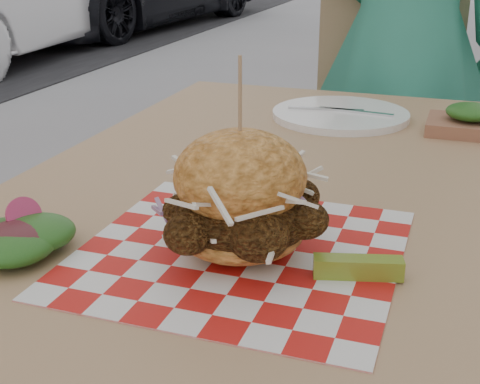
{
  "coord_description": "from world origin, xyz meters",
  "views": [
    {
      "loc": [
        0.5,
        -0.75,
        1.1
      ],
      "look_at": [
        0.27,
        -0.09,
        0.82
      ],
      "focal_mm": 50.0,
      "sensor_mm": 36.0,
      "label": 1
    }
  ],
  "objects_px": {
    "patio_chair": "(377,129)",
    "patio_table": "(291,225)",
    "diner": "(404,41)",
    "sandwich": "(240,201)"
  },
  "relations": [
    {
      "from": "patio_table",
      "to": "diner",
      "type": "bearing_deg",
      "value": 87.01
    },
    {
      "from": "diner",
      "to": "patio_chair",
      "type": "xyz_separation_m",
      "value": [
        -0.06,
        0.04,
        -0.26
      ]
    },
    {
      "from": "diner",
      "to": "patio_chair",
      "type": "bearing_deg",
      "value": -43.77
    },
    {
      "from": "diner",
      "to": "patio_chair",
      "type": "height_order",
      "value": "diner"
    },
    {
      "from": "patio_table",
      "to": "sandwich",
      "type": "height_order",
      "value": "sandwich"
    },
    {
      "from": "patio_chair",
      "to": "diner",
      "type": "bearing_deg",
      "value": -36.37
    },
    {
      "from": "patio_table",
      "to": "patio_chair",
      "type": "relative_size",
      "value": 1.26
    },
    {
      "from": "patio_chair",
      "to": "patio_table",
      "type": "bearing_deg",
      "value": -93.53
    },
    {
      "from": "patio_table",
      "to": "patio_chair",
      "type": "xyz_separation_m",
      "value": [
        -0.01,
        1.02,
        -0.12
      ]
    },
    {
      "from": "diner",
      "to": "patio_table",
      "type": "distance_m",
      "value": 0.99
    }
  ]
}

